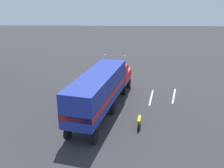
% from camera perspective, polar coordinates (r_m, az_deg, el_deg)
% --- Properties ---
extents(ground_plane, '(120.00, 120.00, 0.00)m').
position_cam_1_polar(ground_plane, '(30.80, 1.68, -0.72)').
color(ground_plane, '#2D2D30').
extents(lane_stripe_near, '(4.34, 1.07, 0.01)m').
position_cam_1_polar(lane_stripe_near, '(28.14, 8.83, -3.00)').
color(lane_stripe_near, silver).
rests_on(lane_stripe_near, ground_plane).
extents(lane_stripe_mid, '(4.29, 1.31, 0.01)m').
position_cam_1_polar(lane_stripe_mid, '(29.07, 13.79, -2.60)').
color(lane_stripe_mid, silver).
rests_on(lane_stripe_mid, ground_plane).
extents(semi_truck, '(14.33, 5.93, 4.50)m').
position_cam_1_polar(semi_truck, '(23.69, -2.30, -0.69)').
color(semi_truck, red).
rests_on(semi_truck, ground_plane).
extents(person_bystander, '(0.34, 0.46, 1.63)m').
position_cam_1_polar(person_bystander, '(26.64, -5.99, -2.15)').
color(person_bystander, black).
rests_on(person_bystander, ground_plane).
extents(motorcycle, '(2.10, 0.45, 1.12)m').
position_cam_1_polar(motorcycle, '(21.99, 6.13, -8.36)').
color(motorcycle, black).
rests_on(motorcycle, ground_plane).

